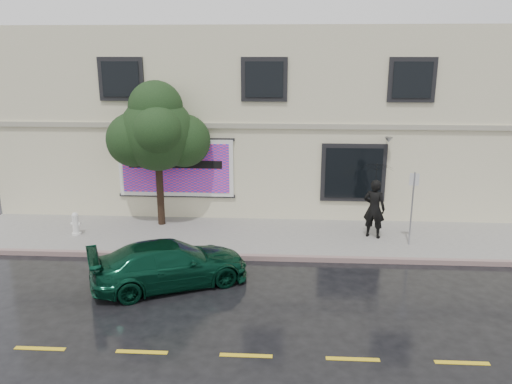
# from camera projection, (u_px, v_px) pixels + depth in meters

# --- Properties ---
(ground) EXTENTS (90.00, 90.00, 0.00)m
(ground) POSITION_uv_depth(u_px,v_px,m) (256.00, 282.00, 13.72)
(ground) COLOR black
(ground) RESTS_ON ground
(sidewalk) EXTENTS (20.00, 3.50, 0.15)m
(sidewalk) POSITION_uv_depth(u_px,v_px,m) (261.00, 237.00, 16.83)
(sidewalk) COLOR gray
(sidewalk) RESTS_ON ground
(curb) EXTENTS (20.00, 0.18, 0.16)m
(curb) POSITION_uv_depth(u_px,v_px,m) (259.00, 258.00, 15.14)
(curb) COLOR slate
(curb) RESTS_ON ground
(road_marking) EXTENTS (19.00, 0.12, 0.01)m
(road_marking) POSITION_uv_depth(u_px,v_px,m) (246.00, 355.00, 10.35)
(road_marking) COLOR gold
(road_marking) RESTS_ON ground
(building) EXTENTS (20.00, 8.12, 7.00)m
(building) POSITION_uv_depth(u_px,v_px,m) (268.00, 115.00, 21.44)
(building) COLOR beige
(building) RESTS_ON ground
(billboard) EXTENTS (4.30, 0.16, 2.20)m
(billboard) POSITION_uv_depth(u_px,v_px,m) (176.00, 168.00, 18.08)
(billboard) COLOR white
(billboard) RESTS_ON ground
(car) EXTENTS (4.56, 3.41, 1.22)m
(car) POSITION_uv_depth(u_px,v_px,m) (170.00, 264.00, 13.39)
(car) COLOR #083423
(car) RESTS_ON ground
(pedestrian) EXTENTS (0.85, 0.72, 1.97)m
(pedestrian) POSITION_uv_depth(u_px,v_px,m) (374.00, 209.00, 16.40)
(pedestrian) COLOR black
(pedestrian) RESTS_ON sidewalk
(umbrella) EXTENTS (1.22, 1.22, 0.82)m
(umbrella) POSITION_uv_depth(u_px,v_px,m) (377.00, 167.00, 16.02)
(umbrella) COLOR black
(umbrella) RESTS_ON pedestrian
(street_tree) EXTENTS (2.57, 2.57, 4.55)m
(street_tree) POSITION_uv_depth(u_px,v_px,m) (157.00, 134.00, 17.05)
(street_tree) COLOR black
(street_tree) RESTS_ON sidewalk
(fire_hydrant) EXTENTS (0.32, 0.30, 0.78)m
(fire_hydrant) POSITION_uv_depth(u_px,v_px,m) (76.00, 224.00, 16.76)
(fire_hydrant) COLOR silver
(fire_hydrant) RESTS_ON sidewalk
(sign_pole) EXTENTS (0.29, 0.06, 2.38)m
(sign_pole) POSITION_uv_depth(u_px,v_px,m) (412.00, 201.00, 15.60)
(sign_pole) COLOR #9B9DA4
(sign_pole) RESTS_ON sidewalk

